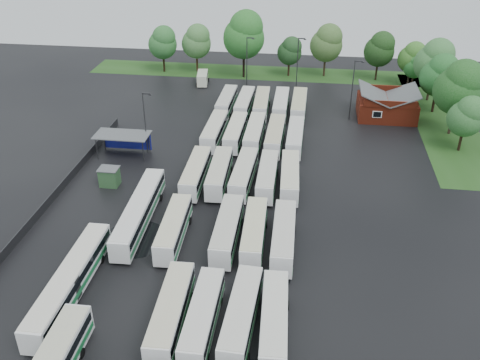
# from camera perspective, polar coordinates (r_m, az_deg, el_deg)

# --- Properties ---
(ground) EXTENTS (160.00, 160.00, 0.00)m
(ground) POSITION_cam_1_polar(r_m,az_deg,el_deg) (61.78, -3.37, -7.31)
(ground) COLOR black
(ground) RESTS_ON ground
(brick_building) EXTENTS (10.07, 8.60, 5.39)m
(brick_building) POSITION_cam_1_polar(r_m,az_deg,el_deg) (98.75, 15.37, 7.51)
(brick_building) COLOR maroon
(brick_building) RESTS_ON ground
(wash_shed) EXTENTS (8.20, 4.20, 3.58)m
(wash_shed) POSITION_cam_1_polar(r_m,az_deg,el_deg) (82.95, -12.34, 4.53)
(wash_shed) COLOR #2D2D30
(wash_shed) RESTS_ON ground
(utility_hut) EXTENTS (2.70, 2.20, 2.62)m
(utility_hut) POSITION_cam_1_polar(r_m,az_deg,el_deg) (75.50, -13.76, 0.35)
(utility_hut) COLOR #294D29
(utility_hut) RESTS_ON ground
(grass_strip_north) EXTENTS (80.00, 10.00, 0.01)m
(grass_strip_north) POSITION_cam_1_polar(r_m,az_deg,el_deg) (119.48, 3.49, 11.30)
(grass_strip_north) COLOR #1F4615
(grass_strip_north) RESTS_ON ground
(grass_strip_east) EXTENTS (10.00, 50.00, 0.01)m
(grass_strip_east) POSITION_cam_1_polar(r_m,az_deg,el_deg) (101.32, 20.85, 6.02)
(grass_strip_east) COLOR #1F4615
(grass_strip_east) RESTS_ON ground
(west_fence) EXTENTS (0.10, 50.00, 1.20)m
(west_fence) POSITION_cam_1_polar(r_m,az_deg,el_deg) (74.59, -19.20, -1.53)
(west_fence) COLOR #2D2D30
(west_fence) RESTS_ON ground
(bus_r1c1) EXTENTS (2.87, 11.73, 3.24)m
(bus_r1c1) POSITION_cam_1_polar(r_m,az_deg,el_deg) (51.53, -7.37, -13.80)
(bus_r1c1) COLOR silver
(bus_r1c1) RESTS_ON ground
(bus_r1c2) EXTENTS (2.42, 11.23, 3.12)m
(bus_r1c2) POSITION_cam_1_polar(r_m,az_deg,el_deg) (50.89, -4.01, -14.36)
(bus_r1c2) COLOR silver
(bus_r1c2) RESTS_ON ground
(bus_r1c3) EXTENTS (2.86, 11.57, 3.20)m
(bus_r1c3) POSITION_cam_1_polar(r_m,az_deg,el_deg) (50.83, 0.13, -14.27)
(bus_r1c3) COLOR silver
(bus_r1c3) RESTS_ON ground
(bus_r1c4) EXTENTS (2.96, 11.41, 3.15)m
(bus_r1c4) POSITION_cam_1_polar(r_m,az_deg,el_deg) (50.47, 3.67, -14.77)
(bus_r1c4) COLOR silver
(bus_r1c4) RESTS_ON ground
(bus_r2c0) EXTENTS (2.81, 11.31, 3.12)m
(bus_r2c0) POSITION_cam_1_polar(r_m,az_deg,el_deg) (62.47, -7.09, -5.12)
(bus_r2c0) COLOR silver
(bus_r2c0) RESTS_ON ground
(bus_r2c2) EXTENTS (2.58, 11.62, 3.23)m
(bus_r2c2) POSITION_cam_1_polar(r_m,az_deg,el_deg) (61.65, -1.37, -5.33)
(bus_r2c2) COLOR silver
(bus_r2c2) RESTS_ON ground
(bus_r2c3) EXTENTS (2.76, 11.34, 3.14)m
(bus_r2c3) POSITION_cam_1_polar(r_m,az_deg,el_deg) (61.37, 1.52, -5.56)
(bus_r2c3) COLOR silver
(bus_r2c3) RESTS_ON ground
(bus_r2c4) EXTENTS (2.66, 11.57, 3.21)m
(bus_r2c4) POSITION_cam_1_polar(r_m,az_deg,el_deg) (60.77, 4.67, -6.01)
(bus_r2c4) COLOR silver
(bus_r2c4) RESTS_ON ground
(bus_r3c0) EXTENTS (2.63, 11.55, 3.20)m
(bus_r3c0) POSITION_cam_1_polar(r_m,az_deg,el_deg) (73.63, -4.74, 0.77)
(bus_r3c0) COLOR silver
(bus_r3c0) RESTS_ON ground
(bus_r3c1) EXTENTS (2.75, 11.46, 3.17)m
(bus_r3c1) POSITION_cam_1_polar(r_m,az_deg,el_deg) (73.47, -2.22, 0.77)
(bus_r3c1) COLOR silver
(bus_r3c1) RESTS_ON ground
(bus_r3c2) EXTENTS (2.79, 11.55, 3.20)m
(bus_r3c2) POSITION_cam_1_polar(r_m,az_deg,el_deg) (73.14, 0.40, 0.67)
(bus_r3c2) COLOR silver
(bus_r3c2) RESTS_ON ground
(bus_r3c3) EXTENTS (2.51, 11.20, 3.11)m
(bus_r3c3) POSITION_cam_1_polar(r_m,az_deg,el_deg) (72.75, 2.93, 0.42)
(bus_r3c3) COLOR silver
(bus_r3c3) RESTS_ON ground
(bus_r3c4) EXTENTS (2.86, 11.46, 3.17)m
(bus_r3c4) POSITION_cam_1_polar(r_m,az_deg,el_deg) (72.71, 5.33, 0.33)
(bus_r3c4) COLOR silver
(bus_r3c4) RESTS_ON ground
(bus_r4c0) EXTENTS (2.64, 11.68, 3.24)m
(bus_r4c0) POSITION_cam_1_polar(r_m,az_deg,el_deg) (86.05, -2.73, 5.24)
(bus_r4c0) COLOR silver
(bus_r4c0) RESTS_ON ground
(bus_r4c1) EXTENTS (2.50, 11.32, 3.15)m
(bus_r4c1) POSITION_cam_1_polar(r_m,az_deg,el_deg) (85.57, -0.49, 5.10)
(bus_r4c1) COLOR silver
(bus_r4c1) RESTS_ON ground
(bus_r4c2) EXTENTS (2.48, 11.52, 3.21)m
(bus_r4c2) POSITION_cam_1_polar(r_m,az_deg,el_deg) (85.18, 1.57, 4.99)
(bus_r4c2) COLOR silver
(bus_r4c2) RESTS_ON ground
(bus_r4c3) EXTENTS (2.58, 11.66, 3.24)m
(bus_r4c3) POSITION_cam_1_polar(r_m,az_deg,el_deg) (84.43, 3.76, 4.72)
(bus_r4c3) COLOR silver
(bus_r4c3) RESTS_ON ground
(bus_r4c4) EXTENTS (2.48, 11.21, 3.12)m
(bus_r4c4) POSITION_cam_1_polar(r_m,az_deg,el_deg) (84.39, 5.89, 4.56)
(bus_r4c4) COLOR silver
(bus_r4c4) RESTS_ON ground
(bus_r5c0) EXTENTS (2.48, 11.16, 3.10)m
(bus_r5c0) POSITION_cam_1_polar(r_m,az_deg,el_deg) (98.30, -1.44, 8.36)
(bus_r5c0) COLOR silver
(bus_r5c0) RESTS_ON ground
(bus_r5c1) EXTENTS (2.55, 11.21, 3.11)m
(bus_r5c1) POSITION_cam_1_polar(r_m,az_deg,el_deg) (97.54, 0.51, 8.20)
(bus_r5c1) COLOR silver
(bus_r5c1) RESTS_ON ground
(bus_r5c2) EXTENTS (2.80, 11.49, 3.18)m
(bus_r5c2) POSITION_cam_1_polar(r_m,az_deg,el_deg) (97.15, 2.32, 8.12)
(bus_r5c2) COLOR silver
(bus_r5c2) RESTS_ON ground
(bus_r5c3) EXTENTS (2.52, 11.44, 3.18)m
(bus_r5c3) POSITION_cam_1_polar(r_m,az_deg,el_deg) (97.12, 4.38, 8.05)
(bus_r5c3) COLOR silver
(bus_r5c3) RESTS_ON ground
(bus_r5c4) EXTENTS (2.58, 11.69, 3.25)m
(bus_r5c4) POSITION_cam_1_polar(r_m,az_deg,el_deg) (96.88, 6.31, 7.92)
(bus_r5c4) COLOR silver
(bus_r5c4) RESTS_ON ground
(artic_bus_west_b) EXTENTS (3.03, 17.20, 3.18)m
(artic_bus_west_b) POSITION_cam_1_polar(r_m,az_deg,el_deg) (66.07, -10.69, -3.30)
(artic_bus_west_b) COLOR silver
(artic_bus_west_b) RESTS_ON ground
(artic_bus_west_c) EXTENTS (2.47, 17.06, 3.17)m
(artic_bus_west_c) POSITION_cam_1_polar(r_m,az_deg,el_deg) (57.02, -17.66, -10.28)
(artic_bus_west_c) COLOR silver
(artic_bus_west_c) RESTS_ON ground
(minibus) EXTENTS (2.75, 5.71, 2.39)m
(minibus) POSITION_cam_1_polar(r_m,az_deg,el_deg) (112.47, -4.02, 10.83)
(minibus) COLOR beige
(minibus) RESTS_ON ground
(tree_north_0) EXTENTS (6.15, 6.15, 10.18)m
(tree_north_0) POSITION_cam_1_polar(r_m,az_deg,el_deg) (119.65, -8.21, 14.35)
(tree_north_0) COLOR black
(tree_north_0) RESTS_ON ground
(tree_north_1) EXTENTS (6.34, 6.34, 10.51)m
(tree_north_1) POSITION_cam_1_polar(r_m,az_deg,el_deg) (118.95, -4.62, 14.57)
(tree_north_1) COLOR #372211
(tree_north_1) RESTS_ON ground
(tree_north_2) EXTENTS (8.61, 8.61, 14.26)m
(tree_north_2) POSITION_cam_1_polar(r_m,az_deg,el_deg) (114.21, 0.49, 15.29)
(tree_north_2) COLOR black
(tree_north_2) RESTS_ON ground
(tree_north_3) EXTENTS (5.17, 5.17, 8.56)m
(tree_north_3) POSITION_cam_1_polar(r_m,az_deg,el_deg) (116.51, 5.38, 13.58)
(tree_north_3) COLOR #321F14
(tree_north_3) RESTS_ON ground
(tree_north_4) EXTENTS (6.81, 6.81, 11.28)m
(tree_north_4) POSITION_cam_1_polar(r_m,az_deg,el_deg) (116.81, 9.28, 14.27)
(tree_north_4) COLOR #39291C
(tree_north_4) RESTS_ON ground
(tree_north_5) EXTENTS (6.24, 6.24, 10.34)m
(tree_north_5) POSITION_cam_1_polar(r_m,az_deg,el_deg) (116.65, 14.73, 13.38)
(tree_north_5) COLOR black
(tree_north_5) RESTS_ON ground
(tree_north_6) EXTENTS (5.46, 5.46, 9.05)m
(tree_north_6) POSITION_cam_1_polar(r_m,az_deg,el_deg) (115.72, 17.93, 12.37)
(tree_north_6) COLOR #2E2319
(tree_north_6) RESTS_ON ground
(tree_east_0) EXTENTS (5.49, 5.49, 9.09)m
(tree_east_0) POSITION_cam_1_polar(r_m,az_deg,el_deg) (88.06, 23.09, 6.31)
(tree_east_0) COLOR black
(tree_east_0) RESTS_ON ground
(tree_east_1) EXTENTS (7.70, 7.70, 12.75)m
(tree_east_1) POSITION_cam_1_polar(r_m,az_deg,el_deg) (93.03, 22.40, 9.18)
(tree_east_1) COLOR #34281D
(tree_east_1) RESTS_ON ground
(tree_east_2) EXTENTS (6.57, 6.57, 10.88)m
(tree_east_2) POSITION_cam_1_polar(r_m,az_deg,el_deg) (102.03, 20.57, 10.46)
(tree_east_2) COLOR black
(tree_east_2) RESTS_ON ground
(tree_east_3) EXTENTS (7.26, 7.26, 12.02)m
(tree_east_3) POSITION_cam_1_polar(r_m,az_deg,el_deg) (107.52, 20.10, 11.86)
(tree_east_3) COLOR #3A2D20
(tree_east_3) RESTS_ON ground
(tree_east_4) EXTENTS (4.26, 4.23, 7.00)m
(tree_east_4) POSITION_cam_1_polar(r_m,az_deg,el_deg) (114.69, 18.20, 11.49)
(tree_east_4) COLOR black
(tree_east_4) RESTS_ON ground
(lamp_post_ne) EXTENTS (1.63, 0.32, 10.58)m
(lamp_post_ne) POSITION_cam_1_polar(r_m,az_deg,el_deg) (94.95, 12.00, 9.81)
(lamp_post_ne) COLOR #2D2D30
(lamp_post_ne) RESTS_ON ground
(lamp_post_nw) EXTENTS (1.50, 0.29, 9.72)m
(lamp_post_nw) POSITION_cam_1_polar(r_m,az_deg,el_deg) (81.87, -10.04, 6.46)
(lamp_post_nw) COLOR #2D2D30
(lamp_post_nw) RESTS_ON ground
(lamp_post_back_w) EXTENTS (1.59, 0.31, 10.35)m
(lamp_post_back_w) POSITION_cam_1_polar(r_m,az_deg,el_deg) (108.22, 0.81, 12.75)
(lamp_post_back_w) COLOR #2D2D30
(lamp_post_back_w) RESTS_ON ground
(lamp_post_back_e) EXTENTS (1.57, 0.31, 10.20)m
(lamp_post_back_e) POSITION_cam_1_polar(r_m,az_deg,el_deg) (108.94, 6.23, 12.65)
(lamp_post_back_e) COLOR #2D2D30
(lamp_post_back_e) RESTS_ON ground
(puddle_2) EXTENTS (7.79, 7.79, 0.01)m
(puddle_2) POSITION_cam_1_polar(r_m,az_deg,el_deg) (64.42, -11.15, -6.17)
(puddle_2) COLOR black
(puddle_2) RESTS_ON ground
(puddle_3) EXTENTS (3.78, 3.78, 0.01)m
(puddle_3) POSITION_cam_1_polar(r_m,az_deg,el_deg) (57.56, 3.50, -10.49)
(puddle_3) COLOR black
(puddle_3) RESTS_ON ground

